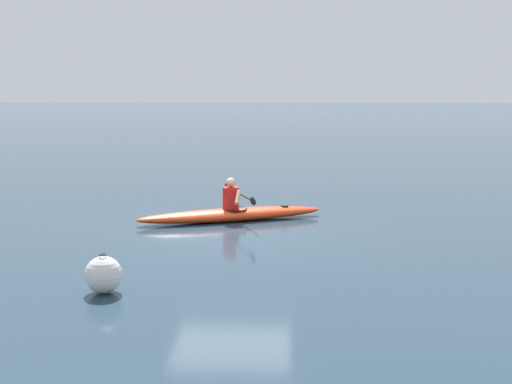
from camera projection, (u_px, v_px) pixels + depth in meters
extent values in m
plane|color=#233847|center=(232.00, 233.00, 14.48)|extent=(160.00, 160.00, 0.00)
ellipsoid|color=red|center=(231.00, 215.00, 15.74)|extent=(4.26, 2.14, 0.29)
torus|color=black|center=(235.00, 209.00, 15.75)|extent=(0.75, 0.75, 0.04)
cylinder|color=black|center=(284.00, 206.00, 16.11)|extent=(0.18, 0.18, 0.02)
cylinder|color=red|center=(231.00, 198.00, 15.68)|extent=(0.37, 0.37, 0.49)
sphere|color=tan|center=(231.00, 182.00, 15.62)|extent=(0.21, 0.21, 0.21)
cylinder|color=black|center=(239.00, 194.00, 15.72)|extent=(0.76, 1.93, 0.03)
ellipsoid|color=black|center=(227.00, 187.00, 16.69)|extent=(0.18, 0.39, 0.17)
ellipsoid|color=black|center=(253.00, 201.00, 14.76)|extent=(0.18, 0.39, 0.17)
cylinder|color=tan|center=(231.00, 193.00, 15.96)|extent=(0.26, 0.25, 0.34)
cylinder|color=tan|center=(238.00, 197.00, 15.42)|extent=(0.16, 0.31, 0.34)
sphere|color=silver|center=(103.00, 275.00, 10.42)|extent=(0.56, 0.56, 0.56)
torus|color=#333338|center=(103.00, 255.00, 10.37)|extent=(0.12, 0.12, 0.02)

